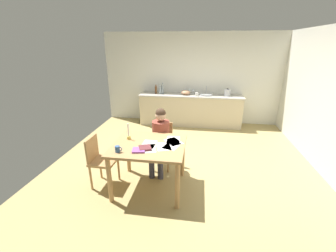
{
  "coord_description": "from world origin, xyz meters",
  "views": [
    {
      "loc": [
        0.27,
        -3.99,
        2.26
      ],
      "look_at": [
        -0.29,
        -0.27,
        0.85
      ],
      "focal_mm": 23.34,
      "sensor_mm": 36.0,
      "label": 1
    }
  ],
  "objects": [
    {
      "name": "wine_glass_near_sink",
      "position": [
        0.06,
        2.39,
        1.01
      ],
      "size": [
        0.07,
        0.07,
        0.15
      ],
      "color": "silver",
      "rests_on": "kitchen_counter"
    },
    {
      "name": "wall_back",
      "position": [
        0.0,
        2.6,
        1.3
      ],
      "size": [
        5.2,
        0.12,
        2.6
      ],
      "primitive_type": "cube",
      "color": "silver",
      "rests_on": "ground"
    },
    {
      "name": "book_magazine",
      "position": [
        -0.58,
        -1.22,
        0.81
      ],
      "size": [
        0.21,
        0.2,
        0.03
      ],
      "primitive_type": "cube",
      "rotation": [
        0.0,
        0.0,
        0.18
      ],
      "color": "purple",
      "rests_on": "dining_table"
    },
    {
      "name": "candlestick",
      "position": [
        -0.85,
        -0.83,
        0.87
      ],
      "size": [
        0.06,
        0.06,
        0.27
      ],
      "color": "gold",
      "rests_on": "dining_table"
    },
    {
      "name": "teacup_on_counter",
      "position": [
        0.17,
        2.09,
        0.95
      ],
      "size": [
        0.12,
        0.08,
        0.1
      ],
      "color": "white",
      "rests_on": "kitchen_counter"
    },
    {
      "name": "paper_bill",
      "position": [
        -0.13,
        -0.75,
        0.8
      ],
      "size": [
        0.23,
        0.31,
        0.0
      ],
      "primitive_type": "cube",
      "rotation": [
        0.0,
        0.0,
        0.07
      ],
      "color": "white",
      "rests_on": "dining_table"
    },
    {
      "name": "dining_table",
      "position": [
        -0.49,
        -0.97,
        0.68
      ],
      "size": [
        1.13,
        0.99,
        0.79
      ],
      "color": "tan",
      "rests_on": "ground"
    },
    {
      "name": "book_cookery",
      "position": [
        -0.5,
        -1.14,
        0.81
      ],
      "size": [
        0.23,
        0.23,
        0.03
      ],
      "primitive_type": "cube",
      "rotation": [
        0.0,
        0.0,
        0.36
      ],
      "color": "brown",
      "rests_on": "dining_table"
    },
    {
      "name": "paper_flyer",
      "position": [
        -0.24,
        -1.02,
        0.8
      ],
      "size": [
        0.29,
        0.35,
        0.0
      ],
      "primitive_type": "cube",
      "rotation": [
        0.0,
        0.0,
        0.32
      ],
      "color": "white",
      "rests_on": "dining_table"
    },
    {
      "name": "paper_letter",
      "position": [
        -0.45,
        -1.12,
        0.8
      ],
      "size": [
        0.28,
        0.34,
        0.0
      ],
      "primitive_type": "cube",
      "rotation": [
        0.0,
        0.0,
        0.26
      ],
      "color": "white",
      "rests_on": "dining_table"
    },
    {
      "name": "bottle_oil",
      "position": [
        -1.02,
        2.23,
        1.01
      ],
      "size": [
        0.06,
        0.06,
        0.26
      ],
      "color": "#593319",
      "rests_on": "kitchen_counter"
    },
    {
      "name": "chair_side_empty",
      "position": [
        -1.31,
        -1.01,
        0.48
      ],
      "size": [
        0.41,
        0.41,
        0.86
      ],
      "color": "tan",
      "rests_on": "ground"
    },
    {
      "name": "person_seated",
      "position": [
        -0.42,
        -0.38,
        0.68
      ],
      "size": [
        0.34,
        0.6,
        1.19
      ],
      "color": "brown",
      "rests_on": "ground"
    },
    {
      "name": "paper_notice",
      "position": [
        -0.12,
        -0.97,
        0.8
      ],
      "size": [
        0.3,
        0.35,
        0.0
      ],
      "primitive_type": "cube",
      "rotation": [
        0.0,
        0.0,
        -0.34
      ],
      "color": "white",
      "rests_on": "dining_table"
    },
    {
      "name": "paper_envelope",
      "position": [
        -0.12,
        -0.82,
        0.8
      ],
      "size": [
        0.35,
        0.36,
        0.0
      ],
      "primitive_type": "cube",
      "rotation": [
        0.0,
        0.0,
        0.67
      ],
      "color": "white",
      "rests_on": "dining_table"
    },
    {
      "name": "bottle_vinegar",
      "position": [
        -0.89,
        2.23,
        1.02
      ],
      "size": [
        0.08,
        0.08,
        0.29
      ],
      "color": "#8C999E",
      "rests_on": "kitchen_counter"
    },
    {
      "name": "ground_plane",
      "position": [
        0.0,
        0.0,
        -0.02
      ],
      "size": [
        5.2,
        5.2,
        0.04
      ],
      "primitive_type": "cube",
      "color": "tan"
    },
    {
      "name": "stovetop_kettle",
      "position": [
        1.02,
        2.24,
        1.0
      ],
      "size": [
        0.18,
        0.18,
        0.22
      ],
      "color": "#B7BABF",
      "rests_on": "kitchen_counter"
    },
    {
      "name": "bottle_wine_red",
      "position": [
        -0.82,
        2.27,
        1.03
      ],
      "size": [
        0.07,
        0.07,
        0.31
      ],
      "color": "#8C999E",
      "rests_on": "kitchen_counter"
    },
    {
      "name": "kitchen_counter",
      "position": [
        0.0,
        2.24,
        0.45
      ],
      "size": [
        2.95,
        0.64,
        0.9
      ],
      "color": "beige",
      "rests_on": "ground"
    },
    {
      "name": "paper_receipt",
      "position": [
        -0.48,
        -0.97,
        0.8
      ],
      "size": [
        0.22,
        0.31,
        0.0
      ],
      "primitive_type": "cube",
      "rotation": [
        0.0,
        0.0,
        -0.05
      ],
      "color": "white",
      "rests_on": "dining_table"
    },
    {
      "name": "wine_glass_back_left",
      "position": [
        -0.17,
        2.39,
        1.01
      ],
      "size": [
        0.07,
        0.07,
        0.15
      ],
      "color": "silver",
      "rests_on": "kitchen_counter"
    },
    {
      "name": "mixing_bowl",
      "position": [
        -0.15,
        2.24,
        0.96
      ],
      "size": [
        0.27,
        0.27,
        0.12
      ],
      "primitive_type": "ellipsoid",
      "color": "tan",
      "rests_on": "kitchen_counter"
    },
    {
      "name": "chair_at_table",
      "position": [
        -0.41,
        -0.24,
        0.49
      ],
      "size": [
        0.42,
        0.42,
        0.87
      ],
      "color": "tan",
      "rests_on": "ground"
    },
    {
      "name": "sink_unit",
      "position": [
        0.44,
        2.24,
        0.92
      ],
      "size": [
        0.36,
        0.36,
        0.24
      ],
      "color": "#B2B7BC",
      "rests_on": "kitchen_counter"
    },
    {
      "name": "coffee_mug",
      "position": [
        -0.87,
        -1.29,
        0.84
      ],
      "size": [
        0.11,
        0.07,
        0.09
      ],
      "color": "#33598C",
      "rests_on": "dining_table"
    },
    {
      "name": "wine_glass_by_kettle",
      "position": [
        -0.06,
        2.39,
        1.01
      ],
      "size": [
        0.07,
        0.07,
        0.15
      ],
      "color": "silver",
      "rests_on": "kitchen_counter"
    }
  ]
}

